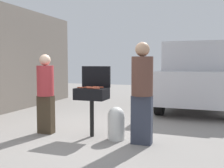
{
  "coord_description": "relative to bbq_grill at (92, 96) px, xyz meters",
  "views": [
    {
      "loc": [
        2.15,
        -4.77,
        1.44
      ],
      "look_at": [
        0.36,
        0.46,
        1.0
      ],
      "focal_mm": 42.79,
      "sensor_mm": 36.0,
      "label": 1
    }
  ],
  "objects": [
    {
      "name": "bbq_grill",
      "position": [
        0.0,
        0.0,
        0.0
      ],
      "size": [
        0.6,
        0.44,
        0.95
      ],
      "color": "black",
      "rests_on": "ground"
    },
    {
      "name": "hot_dog_6",
      "position": [
        -0.19,
        -0.09,
        0.16
      ],
      "size": [
        0.13,
        0.03,
        0.03
      ],
      "primitive_type": "cylinder",
      "rotation": [
        0.0,
        1.57,
        0.02
      ],
      "color": "#AD4228",
      "rests_on": "bbq_grill"
    },
    {
      "name": "hot_dog_4",
      "position": [
        0.04,
        0.11,
        0.16
      ],
      "size": [
        0.13,
        0.04,
        0.03
      ],
      "primitive_type": "cylinder",
      "rotation": [
        0.0,
        1.57,
        -0.12
      ],
      "color": "#B74C33",
      "rests_on": "bbq_grill"
    },
    {
      "name": "hot_dog_1",
      "position": [
        -0.07,
        0.04,
        0.16
      ],
      "size": [
        0.13,
        0.04,
        0.03
      ],
      "primitive_type": "cylinder",
      "rotation": [
        0.0,
        1.57,
        -0.07
      ],
      "color": "#B74C33",
      "rests_on": "bbq_grill"
    },
    {
      "name": "person_right",
      "position": [
        1.03,
        -0.15,
        0.17
      ],
      "size": [
        0.38,
        0.38,
        1.8
      ],
      "rotation": [
        0.0,
        0.0,
        3.35
      ],
      "color": "#333847",
      "rests_on": "ground"
    },
    {
      "name": "grill_lid_open",
      "position": [
        0.0,
        0.22,
        0.36
      ],
      "size": [
        0.6,
        0.05,
        0.42
      ],
      "primitive_type": "cube",
      "color": "black",
      "rests_on": "bbq_grill"
    },
    {
      "name": "ground_plane",
      "position": [
        -0.11,
        0.04,
        -0.81
      ],
      "size": [
        24.0,
        24.0,
        0.0
      ],
      "primitive_type": "plane",
      "color": "gray"
    },
    {
      "name": "person_left",
      "position": [
        -0.98,
        -0.08,
        0.07
      ],
      "size": [
        0.34,
        0.34,
        1.61
      ],
      "rotation": [
        0.0,
        0.0,
        -0.13
      ],
      "color": "#3F3323",
      "rests_on": "ground"
    },
    {
      "name": "propane_tank",
      "position": [
        0.51,
        -0.04,
        -0.49
      ],
      "size": [
        0.32,
        0.32,
        0.62
      ],
      "color": "silver",
      "rests_on": "ground"
    },
    {
      "name": "hot_dog_2",
      "position": [
        0.02,
        -0.12,
        0.16
      ],
      "size": [
        0.13,
        0.03,
        0.03
      ],
      "primitive_type": "cylinder",
      "rotation": [
        0.0,
        1.57,
        -0.01
      ],
      "color": "#AD4228",
      "rests_on": "bbq_grill"
    },
    {
      "name": "parked_minivan",
      "position": [
        1.87,
        4.05,
        0.22
      ],
      "size": [
        2.16,
        4.47,
        2.02
      ],
      "rotation": [
        0.0,
        0.0,
        3.1
      ],
      "color": "#B7B7BC",
      "rests_on": "ground"
    },
    {
      "name": "hot_dog_7",
      "position": [
        0.15,
        0.07,
        0.16
      ],
      "size": [
        0.13,
        0.03,
        0.03
      ],
      "primitive_type": "cylinder",
      "rotation": [
        0.0,
        1.57,
        0.01
      ],
      "color": "#B74C33",
      "rests_on": "bbq_grill"
    },
    {
      "name": "hot_dog_0",
      "position": [
        0.08,
        -0.02,
        0.16
      ],
      "size": [
        0.13,
        0.04,
        0.03
      ],
      "primitive_type": "cylinder",
      "rotation": [
        0.0,
        1.57,
        0.1
      ],
      "color": "#AD4228",
      "rests_on": "bbq_grill"
    },
    {
      "name": "hot_dog_3",
      "position": [
        -0.07,
        -0.05,
        0.16
      ],
      "size": [
        0.13,
        0.03,
        0.03
      ],
      "primitive_type": "cylinder",
      "rotation": [
        0.0,
        1.57,
        0.04
      ],
      "color": "#B74C33",
      "rests_on": "bbq_grill"
    },
    {
      "name": "hot_dog_5",
      "position": [
        0.16,
        -0.16,
        0.16
      ],
      "size": [
        0.13,
        0.03,
        0.03
      ],
      "primitive_type": "cylinder",
      "rotation": [
        0.0,
        1.57,
        -0.05
      ],
      "color": "#B74C33",
      "rests_on": "bbq_grill"
    }
  ]
}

